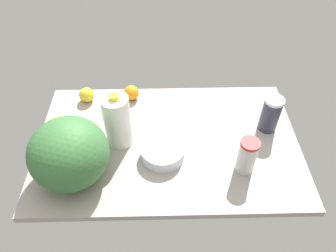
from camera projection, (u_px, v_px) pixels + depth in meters
The scene contains 9 objects.
countertop at pixel (168, 143), 152.32cm from camera, with size 120.00×76.00×3.00cm, color #A1978F.
mixing_bowl at pixel (163, 152), 142.96cm from camera, with size 19.16×19.16×5.81cm, color silver.
shaker_bottle at pixel (271, 114), 150.61cm from camera, with size 8.81×8.81×18.13cm.
milk_jug at pixel (117, 121), 142.14cm from camera, with size 11.78×11.78×27.47cm.
watermelon at pixel (69, 153), 128.07cm from camera, with size 31.60×31.60×28.02cm, color #396F38.
tumbler_cup at pixel (247, 156), 134.00cm from camera, with size 7.90×7.90×17.21cm.
orange_loose at pixel (131, 93), 169.21cm from camera, with size 7.71×7.71×7.71cm, color orange.
orange_near_front at pixel (59, 125), 153.21cm from camera, with size 7.67×7.67×7.67cm, color orange.
lemon_far_back at pixel (87, 95), 168.15cm from camera, with size 7.55×7.55×7.55cm, color yellow.
Camera 1 is at (-2.28, -99.96, 116.68)cm, focal length 35.00 mm.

